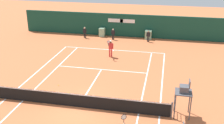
% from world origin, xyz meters
% --- Properties ---
extents(ground_plane, '(80.00, 80.00, 0.01)m').
position_xyz_m(ground_plane, '(-0.00, 0.58, 0.00)').
color(ground_plane, '#BC6038').
extents(tennis_net, '(12.10, 0.10, 1.07)m').
position_xyz_m(tennis_net, '(0.00, 0.00, 0.51)').
color(tennis_net, '#4C4C51').
rests_on(tennis_net, ground_plane).
extents(sponsor_back_wall, '(25.00, 1.02, 2.76)m').
position_xyz_m(sponsor_back_wall, '(0.03, 16.97, 1.33)').
color(sponsor_back_wall, '#144233').
rests_on(sponsor_back_wall, ground_plane).
extents(umpire_chair, '(1.00, 1.00, 2.45)m').
position_xyz_m(umpire_chair, '(6.64, 0.38, 1.66)').
color(umpire_chair, '#47474C').
rests_on(umpire_chair, ground_plane).
extents(player_on_baseline, '(0.53, 0.81, 1.88)m').
position_xyz_m(player_on_baseline, '(0.12, 9.63, 1.00)').
color(player_on_baseline, red).
rests_on(player_on_baseline, ground_plane).
extents(ball_kid_left_post, '(0.44, 0.18, 1.31)m').
position_xyz_m(ball_kid_left_post, '(3.33, 15.33, 0.76)').
color(ball_kid_left_post, black).
rests_on(ball_kid_left_post, ground_plane).
extents(ball_kid_right_post, '(0.45, 0.19, 1.34)m').
position_xyz_m(ball_kid_right_post, '(-4.26, 15.33, 0.77)').
color(ball_kid_right_post, black).
rests_on(ball_kid_right_post, ground_plane).
extents(ball_kid_centre_post, '(0.44, 0.19, 1.34)m').
position_xyz_m(ball_kid_centre_post, '(-0.79, 15.33, 0.77)').
color(ball_kid_centre_post, black).
rests_on(ball_kid_centre_post, ground_plane).
extents(tennis_ball_by_sideline, '(0.07, 0.07, 0.07)m').
position_xyz_m(tennis_ball_by_sideline, '(-1.30, 1.65, 0.03)').
color(tennis_ball_by_sideline, '#CCE033').
rests_on(tennis_ball_by_sideline, ground_plane).
extents(tennis_ball_mid_court, '(0.07, 0.07, 0.07)m').
position_xyz_m(tennis_ball_mid_court, '(-2.50, 2.69, 0.03)').
color(tennis_ball_mid_court, '#CCE033').
rests_on(tennis_ball_mid_court, ground_plane).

